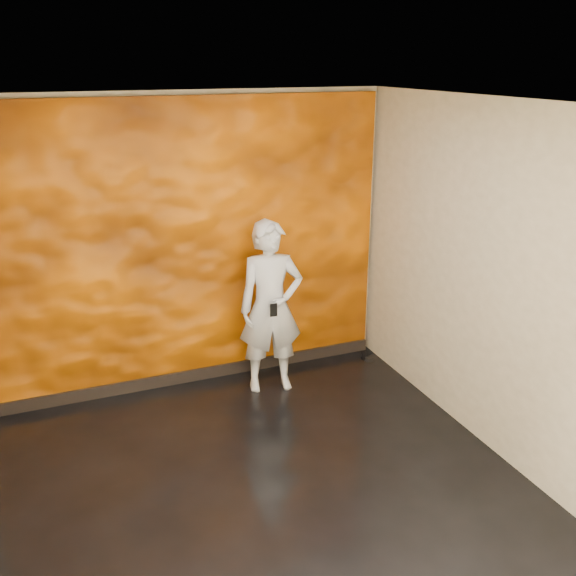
# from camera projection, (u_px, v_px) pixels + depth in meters

# --- Properties ---
(room) EXTENTS (4.02, 4.02, 2.81)m
(room) POSITION_uv_depth(u_px,v_px,m) (254.00, 320.00, 4.31)
(room) COLOR black
(room) RESTS_ON ground
(feature_wall) EXTENTS (3.90, 0.06, 2.75)m
(feature_wall) POSITION_uv_depth(u_px,v_px,m) (185.00, 248.00, 6.02)
(feature_wall) COLOR orange
(feature_wall) RESTS_ON ground
(baseboard) EXTENTS (3.90, 0.04, 0.12)m
(baseboard) POSITION_uv_depth(u_px,v_px,m) (193.00, 375.00, 6.44)
(baseboard) COLOR black
(baseboard) RESTS_ON ground
(man) EXTENTS (0.67, 0.50, 1.68)m
(man) POSITION_uv_depth(u_px,v_px,m) (271.00, 307.00, 6.06)
(man) COLOR #A1A7B1
(man) RESTS_ON ground
(phone) EXTENTS (0.07, 0.02, 0.12)m
(phone) POSITION_uv_depth(u_px,v_px,m) (274.00, 310.00, 5.80)
(phone) COLOR black
(phone) RESTS_ON man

